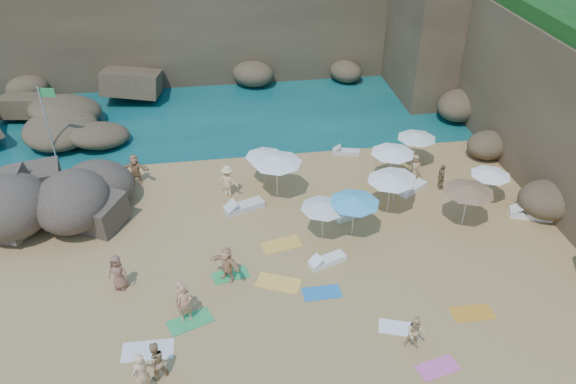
{
  "coord_description": "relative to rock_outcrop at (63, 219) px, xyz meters",
  "views": [
    {
      "loc": [
        -1.24,
        -18.74,
        16.68
      ],
      "look_at": [
        2.0,
        3.0,
        2.0
      ],
      "focal_mm": 35.0,
      "sensor_mm": 36.0,
      "label": 1
    }
  ],
  "objects": [
    {
      "name": "ground",
      "position": [
        9.06,
        -5.25,
        0.0
      ],
      "size": [
        120.0,
        120.0,
        0.0
      ],
      "primitive_type": "plane",
      "color": "tan",
      "rests_on": "ground"
    },
    {
      "name": "seawater",
      "position": [
        9.06,
        24.75,
        0.0
      ],
      "size": [
        120.0,
        120.0,
        0.0
      ],
      "primitive_type": "plane",
      "color": "#0C4751",
      "rests_on": "ground"
    },
    {
      "name": "cliff_back",
      "position": [
        11.06,
        19.75,
        4.0
      ],
      "size": [
        44.0,
        8.0,
        8.0
      ],
      "primitive_type": "cube",
      "color": "brown",
      "rests_on": "ground"
    },
    {
      "name": "cliff_right",
      "position": [
        28.06,
        2.75,
        4.0
      ],
      "size": [
        8.0,
        30.0,
        8.0
      ],
      "primitive_type": "cube",
      "color": "brown",
      "rests_on": "ground"
    },
    {
      "name": "cliff_corner",
      "position": [
        26.06,
        14.75,
        4.0
      ],
      "size": [
        10.0,
        12.0,
        8.0
      ],
      "primitive_type": "cube",
      "color": "brown",
      "rests_on": "ground"
    },
    {
      "name": "rock_promontory",
      "position": [
        -1.94,
        10.75,
        0.0
      ],
      "size": [
        12.0,
        7.0,
        2.0
      ],
      "primitive_type": null,
      "color": "brown",
      "rests_on": "ground"
    },
    {
      "name": "marina_masts",
      "position": [
        -7.44,
        24.75,
        3.0
      ],
      "size": [
        3.1,
        0.1,
        6.0
      ],
      "color": "white",
      "rests_on": "ground"
    },
    {
      "name": "rock_outcrop",
      "position": [
        0.0,
        0.0,
        0.0
      ],
      "size": [
        8.63,
        7.48,
        2.91
      ],
      "primitive_type": null,
      "rotation": [
        0.0,
        0.0,
        0.32
      ],
      "color": "brown",
      "rests_on": "ground"
    },
    {
      "name": "flag_pole",
      "position": [
        -1.27,
        6.06,
        2.93
      ],
      "size": [
        0.89,
        0.2,
        4.59
      ],
      "color": "silver",
      "rests_on": "ground"
    },
    {
      "name": "parasol_0",
      "position": [
        10.89,
        0.41,
        2.26
      ],
      "size": [
        2.6,
        2.6,
        2.46
      ],
      "color": "silver",
      "rests_on": "ground"
    },
    {
      "name": "parasol_1",
      "position": [
        10.41,
        1.79,
        1.83
      ],
      "size": [
        2.11,
        2.11,
        1.99
      ],
      "color": "silver",
      "rests_on": "ground"
    },
    {
      "name": "parasol_2",
      "position": [
        16.68,
        -1.26,
        1.83
      ],
      "size": [
        2.1,
        2.1,
        1.99
      ],
      "color": "silver",
      "rests_on": "ground"
    },
    {
      "name": "parasol_4",
      "position": [
        17.14,
        0.81,
        2.04
      ],
      "size": [
        2.35,
        2.35,
        2.22
      ],
      "color": "silver",
      "rests_on": "ground"
    },
    {
      "name": "parasol_5",
      "position": [
        12.55,
        -3.37,
        1.86
      ],
      "size": [
        2.14,
        2.14,
        2.03
      ],
      "color": "silver",
      "rests_on": "ground"
    },
    {
      "name": "parasol_6",
      "position": [
        19.57,
        -3.38,
        2.11
      ],
      "size": [
        2.43,
        2.43,
        2.3
      ],
      "color": "silver",
      "rests_on": "ground"
    },
    {
      "name": "parasol_7",
      "position": [
        19.06,
        2.46,
        1.9
      ],
      "size": [
        2.19,
        2.19,
        2.07
      ],
      "color": "silver",
      "rests_on": "ground"
    },
    {
      "name": "parasol_8",
      "position": [
        21.55,
        -1.66,
        1.76
      ],
      "size": [
        2.03,
        2.03,
        1.92
      ],
      "color": "silver",
      "rests_on": "ground"
    },
    {
      "name": "parasol_9",
      "position": [
        16.23,
        -1.8,
        2.05
      ],
      "size": [
        2.36,
        2.36,
        2.23
      ],
      "color": "silver",
      "rests_on": "ground"
    },
    {
      "name": "parasol_10",
      "position": [
        13.99,
        -3.42,
        2.07
      ],
      "size": [
        2.38,
        2.38,
        2.25
      ],
      "color": "silver",
      "rests_on": "ground"
    },
    {
      "name": "lounger_0",
      "position": [
        9.06,
        -0.54,
        0.16
      ],
      "size": [
        2.18,
        1.4,
        0.32
      ],
      "primitive_type": "cube",
      "rotation": [
        0.0,
        0.0,
        0.38
      ],
      "color": "silver",
      "rests_on": "ground"
    },
    {
      "name": "lounger_1",
      "position": [
        15.54,
        4.28,
        0.12
      ],
      "size": [
        1.68,
        0.89,
        0.25
      ],
      "primitive_type": "cube",
      "rotation": [
        0.0,
        0.0,
        -0.23
      ],
      "color": "silver",
      "rests_on": "ground"
    },
    {
      "name": "lounger_2",
      "position": [
        18.14,
        -0.12,
        0.14
      ],
      "size": [
        1.84,
        1.55,
        0.28
      ],
      "primitive_type": "cube",
      "rotation": [
        0.0,
        0.0,
        0.61
      ],
      "color": "white",
      "rests_on": "ground"
    },
    {
      "name": "lounger_3",
      "position": [
        12.4,
        -5.24,
        0.13
      ],
      "size": [
        1.83,
        1.16,
        0.27
      ],
      "primitive_type": "cube",
      "rotation": [
        0.0,
        0.0,
        0.37
      ],
      "color": "white",
      "rests_on": "ground"
    },
    {
      "name": "lounger_4",
      "position": [
        23.24,
        -3.3,
        0.16
      ],
      "size": [
        2.17,
        1.35,
        0.32
      ],
      "primitive_type": "cube",
      "rotation": [
        0.0,
        0.0,
        -0.35
      ],
      "color": "white",
      "rests_on": "ground"
    },
    {
      "name": "lounger_5",
      "position": [
        14.24,
        -1.99,
        0.12
      ],
      "size": [
        1.66,
        1.04,
        0.24
      ],
      "primitive_type": "cube",
      "rotation": [
        0.0,
        0.0,
        0.36
      ],
      "color": "silver",
      "rests_on": "ground"
    },
    {
      "name": "towel_3",
      "position": [
        6.28,
        -7.92,
        0.02
      ],
      "size": [
        1.95,
        1.45,
        0.03
      ],
      "primitive_type": "cube",
      "rotation": [
        0.0,
        0.0,
        0.36
      ],
      "color": "green",
      "rests_on": "ground"
    },
    {
      "name": "towel_4",
      "position": [
        10.05,
        -6.24,
        0.02
      ],
      "size": [
        2.12,
        1.64,
        0.03
      ],
      "primitive_type": "cube",
      "rotation": [
        0.0,
        0.0,
        -0.42
      ],
      "color": "#FFBB43",
      "rests_on": "ground"
    },
    {
      "name": "towel_5",
      "position": [
        4.7,
        -9.16,
        0.02
      ],
      "size": [
        1.95,
        1.02,
        0.03
      ],
      "primitive_type": "cube",
      "rotation": [
        0.0,
        0.0,
        -0.03
      ],
      "color": "silver",
      "rests_on": "ground"
    },
    {
      "name": "towel_8",
      "position": [
        11.79,
        -7.09,
        0.01
      ],
      "size": [
        1.62,
        0.83,
        0.03
      ],
      "primitive_type": "cube",
      "rotation": [
        0.0,
        0.0,
        0.01
      ],
      "color": "#2377BA",
      "rests_on": "ground"
    },
    {
      "name": "towel_9",
      "position": [
        15.2,
        -11.53,
        0.01
      ],
      "size": [
        1.65,
        1.09,
        0.03
      ],
      "primitive_type": "cube",
      "rotation": [
        0.0,
        0.0,
        0.23
      ],
      "color": "#E85AA7",
      "rests_on": "ground"
    },
    {
      "name": "towel_10",
      "position": [
        17.59,
        -9.14,
        0.02
      ],
      "size": [
        1.71,
        0.87,
        0.03
      ],
      "primitive_type": "cube",
      "rotation": [
        0.0,
        0.0,
        -0.01
      ],
      "color": "orange",
      "rests_on": "ground"
    },
    {
      "name": "towel_11",
      "position": [
        8.03,
        -5.43,
        0.01
      ],
      "size": [
        1.71,
        1.1,
        0.03
      ],
      "primitive_type": "cube",
      "rotation": [
        0.0,
        0.0,
        0.21
      ],
      "color": "green",
      "rests_on": "ground"
    },
    {
      "name": "towel_12",
      "position": [
        10.53,
        -3.67,
        0.02
      ],
      "size": [
        2.0,
        1.31,
        0.03
      ],
      "primitive_type": "cube",
      "rotation": [
        0.0,
        0.0,
        0.22
      ],
      "color": "gold",
      "rests_on": "ground"
    },
    {
      "name": "towel_13",
      "position": [
        14.37,
        -9.47,
        0.01
      ],
      "size": [
        1.69,
        1.21,
        0.03
      ],
      "primitive_type": "cube",
      "rotation": [
        0.0,
        0.0,
        -0.33
      ],
      "color": "white",
      "rests_on": "ground"
    },
    {
      "name": "person_stand_0",
      "position": [
        6.04,
        -7.4,
        0.82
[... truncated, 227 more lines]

